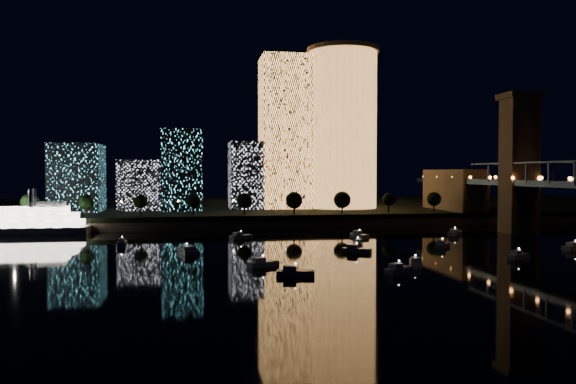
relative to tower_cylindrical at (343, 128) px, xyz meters
name	(u,v)px	position (x,y,z in m)	size (l,w,h in m)	color
ground	(398,259)	(-20.02, -123.76, -42.65)	(520.00, 520.00, 0.00)	black
far_bank	(288,208)	(-20.02, 36.24, -40.15)	(420.00, 160.00, 5.00)	black
seawall	(322,223)	(-20.02, -41.76, -41.15)	(420.00, 6.00, 3.00)	#6B5E4C
tower_cylindrical	(343,128)	(0.00, 0.00, 0.00)	(34.00, 34.00, 75.06)	#FEA651
tower_rectangular	(285,133)	(-27.29, 3.18, -2.27)	(22.24, 22.24, 70.77)	#FEA651
midrise_blocks	(174,176)	(-78.51, -0.29, -22.65)	(101.00, 30.52, 35.55)	silver
riverboat	(6,222)	(-134.98, -46.96, -38.42)	(55.17, 13.27, 16.52)	silver
motorboats	(355,248)	(-26.66, -108.32, -41.84)	(132.40, 74.73, 2.78)	silver
esplanade_trees	(248,201)	(-48.82, -35.76, -32.18)	(166.37, 6.97, 8.98)	black
street_lamps	(233,204)	(-54.02, -29.76, -33.63)	(132.70, 0.70, 5.65)	black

